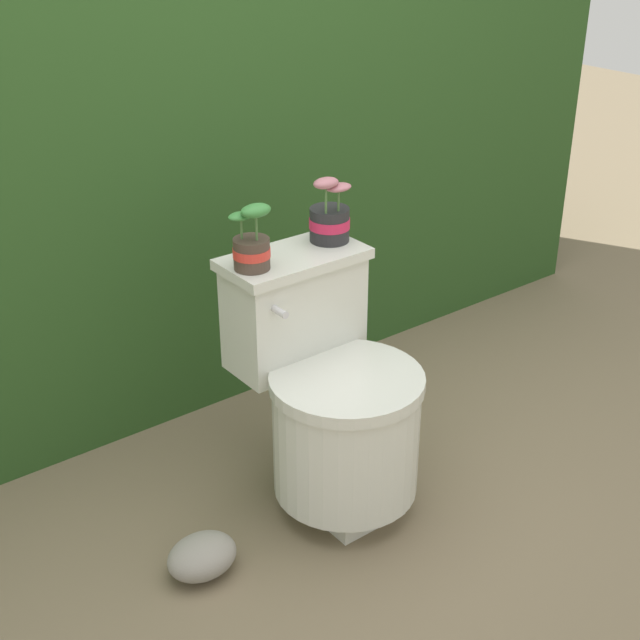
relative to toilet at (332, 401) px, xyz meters
The scene contains 6 objects.
ground_plane 0.34m from the toilet, 16.26° to the right, with size 12.00×12.00×0.00m, color #75664C.
hedge_backdrop 1.25m from the toilet, 86.93° to the left, with size 3.58×1.06×1.43m.
toilet is the anchor object (origin of this frame).
potted_plant_left 0.51m from the toilet, 132.60° to the left, with size 0.11×0.10×0.19m.
potted_plant_midleft 0.52m from the toilet, 53.89° to the left, with size 0.13×0.12×0.20m.
garden_stone 0.56m from the toilet, behind, with size 0.19×0.16×0.11m.
Camera 1 is at (-1.41, -1.68, 1.69)m, focal length 50.00 mm.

